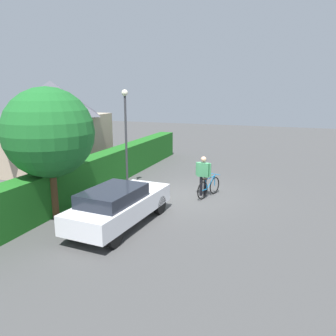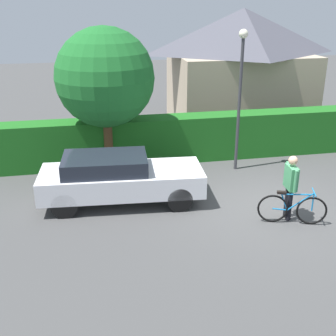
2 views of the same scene
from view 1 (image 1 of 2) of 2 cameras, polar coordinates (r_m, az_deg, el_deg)
The scene contains 8 objects.
ground_plane at distance 14.70m, azimuth 3.48°, elevation -4.59°, with size 60.00×60.00×0.00m, color #424242.
hedge_row at distance 16.15m, azimuth -10.86°, elevation -0.30°, with size 17.07×0.90×1.57m, color #1C621C.
house_distant at distance 20.06m, azimuth -18.80°, elevation 6.89°, with size 6.16×4.36×4.94m.
parked_car_near at distance 11.36m, azimuth -8.28°, elevation -6.14°, with size 4.53×1.97×1.39m.
bicycle at distance 14.49m, azimuth 6.89°, elevation -3.25°, with size 1.64×0.69×0.90m.
person_rider at distance 14.40m, azimuth 5.99°, elevation -0.82°, with size 0.25×0.68×1.72m.
street_lamp at distance 15.19m, azimuth -7.16°, elevation 6.98°, with size 0.28×0.28×4.47m.
tree_kerbside at distance 12.19m, azimuth -19.51°, elevation 5.59°, with size 3.08×3.08×4.58m.
Camera 1 is at (-13.42, -3.99, 4.48)m, focal length 36.07 mm.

